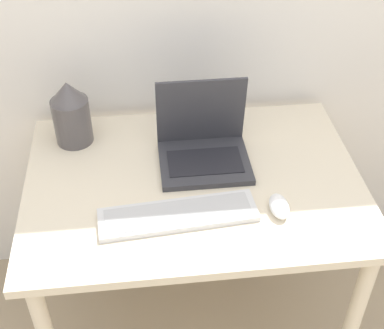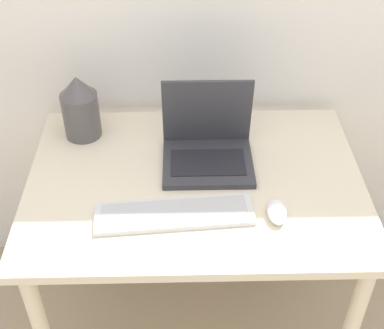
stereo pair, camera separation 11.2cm
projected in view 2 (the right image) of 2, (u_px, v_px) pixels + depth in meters
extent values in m
cube|color=beige|center=(195.00, 183.00, 1.71)|extent=(1.07, 0.77, 0.03)
cylinder|color=beige|center=(77.00, 202.00, 2.21)|extent=(0.05, 0.05, 0.75)
cylinder|color=beige|center=(308.00, 198.00, 2.22)|extent=(0.05, 0.05, 0.75)
cube|color=#333338|center=(208.00, 163.00, 1.75)|extent=(0.29, 0.25, 0.02)
cube|color=black|center=(208.00, 162.00, 1.74)|extent=(0.24, 0.14, 0.00)
cube|color=#333338|center=(207.00, 111.00, 1.75)|extent=(0.29, 0.04, 0.25)
cube|color=#0F1938|center=(207.00, 109.00, 1.76)|extent=(0.26, 0.03, 0.21)
cube|color=silver|center=(174.00, 214.00, 1.57)|extent=(0.47, 0.16, 0.02)
cube|color=#B2B2B2|center=(174.00, 212.00, 1.56)|extent=(0.44, 0.13, 0.00)
ellipsoid|color=white|center=(277.00, 212.00, 1.56)|extent=(0.06, 0.10, 0.04)
cylinder|color=#514C4C|center=(81.00, 115.00, 1.84)|extent=(0.13, 0.13, 0.16)
cone|color=#514C4C|center=(77.00, 86.00, 1.77)|extent=(0.12, 0.12, 0.07)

